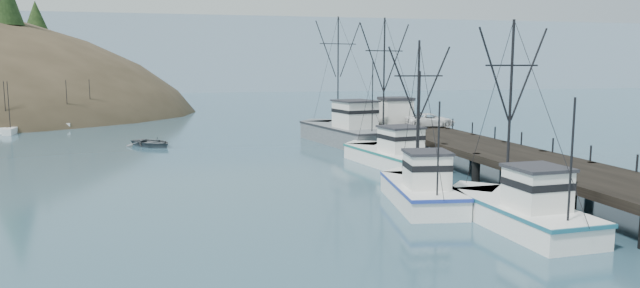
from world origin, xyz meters
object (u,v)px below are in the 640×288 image
Objects in this scene: pier at (475,147)px; pickup_truck at (430,120)px; pier_shed at (396,111)px; motorboat at (152,146)px; work_vessel at (345,131)px; trawler_mid at (420,190)px; trawler_far at (390,155)px; trawler_near at (517,210)px.

pickup_truck is (1.50, 11.68, 0.99)m from pier.
pier_shed reaches higher than motorboat.
pier_shed is at bearing -17.16° from work_vessel.
pickup_truck is at bearing -53.04° from pier_shed.
trawler_mid is 0.80× the size of trawler_far.
trawler_far is at bearing 145.73° from pickup_truck.
pickup_truck is at bearing 82.68° from pier.
trawler_mid is 1.90× the size of motorboat.
trawler_far is 0.75× the size of work_vessel.
pier_shed is at bearing 43.50° from pickup_truck.
pier_shed is (7.94, 24.73, 2.60)m from trawler_mid.
motorboat is at bearing 173.57° from work_vessel.
motorboat is (-24.42, 3.74, -3.42)m from pier_shed.
pier is 9.04× the size of pickup_truck.
trawler_mid is (-2.79, 5.63, -0.00)m from trawler_near.
pickup_truck is (7.56, 27.15, 1.86)m from trawler_near.
pier is at bearing -75.39° from motorboat.
trawler_near is 1.08× the size of trawler_mid.
pier is 15.02m from pier_shed.
trawler_near is 0.65× the size of work_vessel.
trawler_far reaches higher than pickup_truck.
pickup_truck is at bearing -53.59° from motorboat.
trawler_far reaches higher than pier.
trawler_near is 18.56m from trawler_far.
trawler_near is at bearing -111.39° from pier.
trawler_near is 39.18m from motorboat.
trawler_near is at bearing -90.23° from work_vessel.
work_vessel is 5.68m from pier_shed.
motorboat is at bearing 82.02° from pickup_truck.
pickup_truck is at bearing 49.19° from trawler_far.
trawler_far is 2.37× the size of motorboat.
work_vessel is at bearing 109.84° from pier.
work_vessel is at bearing 90.05° from trawler_far.
trawler_mid is at bearing -99.00° from motorboat.
pickup_truck is (7.42, 8.59, 1.86)m from trawler_far.
pier_shed is at bearing 93.53° from pier.
work_vessel is 3.33× the size of pickup_truck.
pier is 3.60× the size of trawler_far.
work_vessel is 3.15× the size of motorboat.
motorboat is at bearing 119.49° from trawler_near.
pier is 4.48× the size of trawler_mid.
pier is at bearing 48.03° from trawler_mid.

